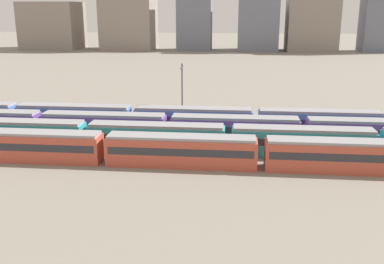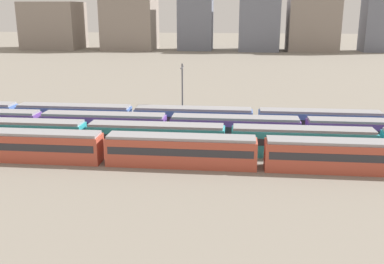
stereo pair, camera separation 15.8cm
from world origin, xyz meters
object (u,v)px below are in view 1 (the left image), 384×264
(train_track_1, at_px, (228,139))
(train_track_3, at_px, (193,119))
(train_track_0, at_px, (181,150))
(catenary_pole_1, at_px, (182,92))
(train_track_2, at_px, (168,127))

(train_track_1, bearing_deg, train_track_3, 118.23)
(train_track_0, xyz_separation_m, catenary_pole_1, (-2.17, 18.57, 3.67))
(train_track_1, height_order, catenary_pole_1, catenary_pole_1)
(train_track_0, relative_size, train_track_1, 0.83)
(train_track_3, bearing_deg, catenary_pole_1, 124.61)
(train_track_2, height_order, train_track_3, same)
(train_track_0, bearing_deg, catenary_pole_1, 96.67)
(catenary_pole_1, bearing_deg, train_track_1, -60.27)
(train_track_0, height_order, train_track_2, same)
(train_track_0, xyz_separation_m, train_track_3, (-0.12, 15.60, 0.00))
(train_track_0, relative_size, train_track_2, 1.25)
(train_track_1, relative_size, train_track_2, 1.51)
(train_track_1, bearing_deg, catenary_pole_1, 119.73)
(catenary_pole_1, bearing_deg, train_track_3, -55.39)
(train_track_0, relative_size, train_track_3, 1.00)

